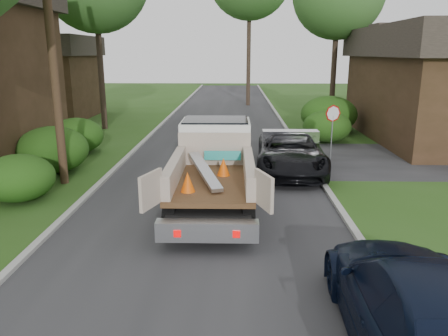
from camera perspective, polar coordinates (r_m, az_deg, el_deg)
ground at (r=11.50m, az=-3.00°, el=-9.37°), size 120.00×120.00×0.00m
road at (r=21.01m, az=-0.89°, el=1.89°), size 8.00×90.00×0.02m
curb_left at (r=21.56m, az=-11.85°, el=2.06°), size 0.20×90.00×0.12m
curb_right at (r=21.23m, az=10.25°, el=1.94°), size 0.20×90.00×0.12m
stop_sign at (r=20.15m, az=14.00°, el=6.02°), size 0.71×0.32×2.48m
utility_pole at (r=16.70m, az=-21.64°, el=15.42°), size 2.42×1.25×10.00m
house_left_far at (r=35.54m, az=-22.77°, el=11.03°), size 7.56×7.56×6.00m
hedge_left_a at (r=15.71m, az=-25.30°, el=-1.18°), size 2.34×2.34×1.53m
hedge_left_b at (r=18.87m, az=-21.52°, el=2.25°), size 2.86×2.86×1.87m
hedge_left_c at (r=22.19m, az=-18.77°, el=4.02°), size 2.60×2.60×1.70m
hedge_right_a at (r=24.28m, az=13.28°, el=5.29°), size 2.60×2.60×1.70m
hedge_right_b at (r=27.29m, az=13.52°, el=6.83°), size 3.38×3.38×2.21m
flatbed_truck at (r=14.19m, az=-1.28°, el=1.15°), size 3.09×6.59×2.49m
black_pickup at (r=17.86m, az=8.72°, el=2.01°), size 3.06×5.94×1.60m
navy_suv at (r=7.77m, az=24.50°, el=-16.57°), size 2.57×5.84×1.67m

